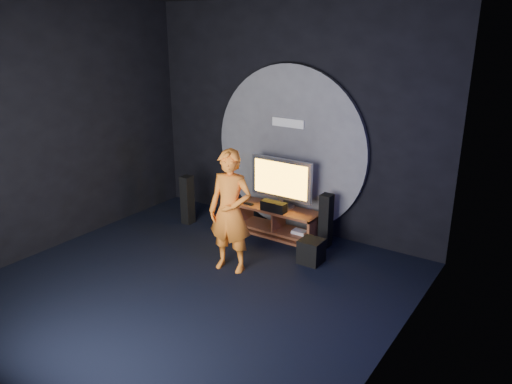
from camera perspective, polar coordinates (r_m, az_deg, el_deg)
floor at (r=6.43m, az=-7.66°, el=-10.94°), size 5.00×5.00×0.00m
back_wall at (r=7.75m, az=4.11°, el=8.23°), size 5.00×0.04×3.50m
left_wall at (r=7.64m, az=-22.61°, el=6.67°), size 0.04×5.00×3.50m
right_wall at (r=4.54m, az=15.75°, el=-0.24°), size 0.04×5.00×3.50m
wall_disc_panel at (r=7.80m, az=3.83°, el=4.93°), size 2.60×0.11×2.60m
media_console at (r=7.79m, az=2.62°, el=-3.63°), size 1.32×0.45×0.45m
tv at (r=7.62m, az=2.91°, el=1.27°), size 1.03×0.22×0.78m
center_speaker at (r=7.56m, az=2.04°, el=-1.67°), size 0.40×0.15×0.15m
remote at (r=7.85m, az=-0.88°, el=-1.35°), size 0.18×0.05×0.02m
tower_speaker_left at (r=8.26m, az=-7.84°, el=-0.90°), size 0.16×0.18×0.81m
tower_speaker_right at (r=7.42m, az=7.98°, el=-3.25°), size 0.16×0.18×0.81m
subwoofer at (r=6.99m, az=6.34°, el=-6.74°), size 0.31×0.31×0.34m
player at (r=6.53m, az=-2.95°, el=-2.24°), size 0.67×0.50×1.66m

